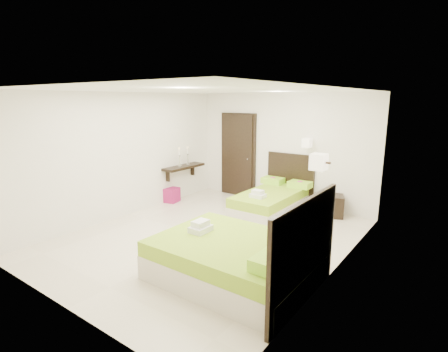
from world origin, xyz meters
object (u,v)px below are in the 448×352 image
Objects in this scene: bed_double at (239,259)px; ottoman at (171,195)px; nightstand at (330,205)px; bed_single at (272,200)px.

ottoman is at bearing 147.62° from bed_double.
nightstand is 1.49× the size of ottoman.
ottoman is (-3.52, -1.25, -0.06)m from nightstand.
ottoman is (-3.44, 2.18, -0.14)m from bed_double.
bed_double is 6.15× the size of ottoman.
nightstand is 3.73m from ottoman.
nightstand is at bearing 88.71° from bed_double.
bed_double reaches higher than bed_single.
bed_single reaches higher than ottoman.
bed_single is at bearing 109.45° from bed_double.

